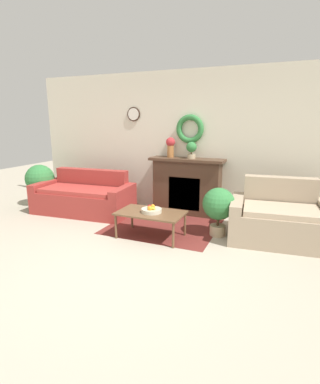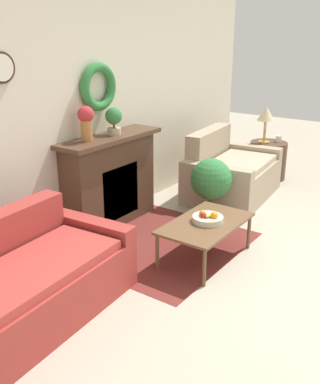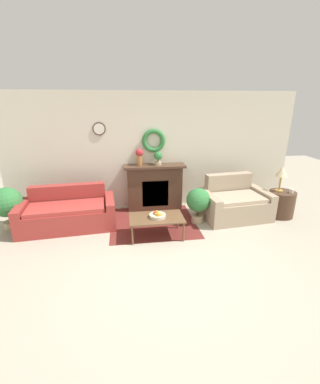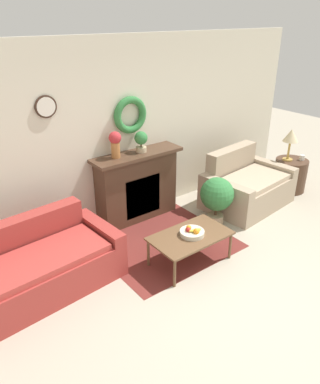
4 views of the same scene
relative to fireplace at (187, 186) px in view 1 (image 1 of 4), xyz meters
The scene contains 12 objects.
ground_plane 2.59m from the fireplace, 90.46° to the right, with size 16.00×16.00×0.00m, color #ADA38E.
floor_rug 0.95m from the fireplace, 99.52° to the right, with size 1.80×1.71×0.01m.
wall_back 0.84m from the fireplace, 96.03° to the left, with size 6.80×0.17×2.70m.
fireplace is the anchor object (origin of this frame).
couch_left 2.03m from the fireplace, 159.63° to the right, with size 1.96×1.05×0.81m.
loveseat_right 1.86m from the fireplace, 22.75° to the right, with size 1.52×1.11×0.91m.
coffee_table 1.40m from the fireplace, 95.35° to the right, with size 1.02×0.61×0.40m.
fruit_bowl 1.40m from the fireplace, 94.57° to the right, with size 0.31×0.31×0.12m.
vase_on_mantel_left 0.83m from the fireplace, behind, with size 0.18×0.18×0.38m.
potted_plant_on_mantel 0.72m from the fireplace, 10.01° to the right, with size 0.19×0.19×0.31m.
potted_plant_floor_by_couch 3.11m from the fireplace, 168.07° to the right, with size 0.60×0.60×0.87m.
potted_plant_floor_by_loveseat 1.22m from the fireplace, 47.84° to the right, with size 0.50×0.50×0.77m.
Camera 1 is at (1.74, -2.84, 1.78)m, focal length 28.00 mm.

